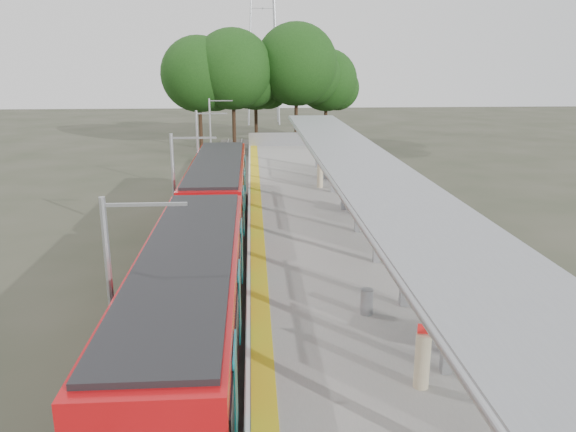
% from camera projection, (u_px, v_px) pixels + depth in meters
% --- Properties ---
extents(trackbed, '(3.00, 70.00, 0.24)m').
position_uv_depth(trackbed, '(217.00, 239.00, 27.30)').
color(trackbed, '#59544C').
rests_on(trackbed, ground).
extents(platform, '(6.00, 50.00, 1.00)m').
position_uv_depth(platform, '(309.00, 230.00, 27.48)').
color(platform, gray).
rests_on(platform, ground).
extents(tactile_strip, '(0.60, 50.00, 0.02)m').
position_uv_depth(tactile_strip, '(257.00, 221.00, 27.18)').
color(tactile_strip, gold).
rests_on(tactile_strip, platform).
extents(end_fence, '(6.00, 0.10, 1.20)m').
position_uv_depth(end_fence, '(282.00, 139.00, 51.17)').
color(end_fence, '#9EA0A5').
rests_on(end_fence, platform).
extents(train, '(2.74, 27.60, 3.62)m').
position_uv_depth(train, '(208.00, 230.00, 22.18)').
color(train, black).
rests_on(train, ground).
extents(canopy, '(3.27, 38.00, 3.66)m').
position_uv_depth(canopy, '(358.00, 170.00, 22.92)').
color(canopy, '#9EA0A5').
rests_on(canopy, platform).
extents(tree_cluster, '(20.13, 12.55, 12.30)m').
position_uv_depth(tree_cluster, '(261.00, 72.00, 56.68)').
color(tree_cluster, '#382316').
rests_on(tree_cluster, ground).
extents(catenary_masts, '(2.08, 48.16, 5.40)m').
position_uv_depth(catenary_masts, '(176.00, 188.00, 25.48)').
color(catenary_masts, '#9EA0A5').
rests_on(catenary_masts, ground).
extents(bench_near, '(1.10, 1.60, 1.06)m').
position_uv_depth(bench_near, '(443.00, 327.00, 15.19)').
color(bench_near, '#0F1C4E').
rests_on(bench_near, platform).
extents(bench_mid, '(0.97, 1.52, 1.00)m').
position_uv_depth(bench_mid, '(357.00, 202.00, 28.64)').
color(bench_mid, '#0F1C4E').
rests_on(bench_mid, platform).
extents(bench_far, '(0.91, 1.37, 0.90)m').
position_uv_depth(bench_far, '(335.00, 173.00, 36.23)').
color(bench_far, '#0F1C4E').
rests_on(bench_far, platform).
extents(info_pillar_near, '(0.37, 0.37, 1.63)m').
position_uv_depth(info_pillar_near, '(422.00, 360.00, 13.21)').
color(info_pillar_near, beige).
rests_on(info_pillar_near, platform).
extents(info_pillar_far, '(0.37, 0.37, 1.63)m').
position_uv_depth(info_pillar_far, '(320.00, 176.00, 34.29)').
color(info_pillar_far, beige).
rests_on(info_pillar_far, platform).
extents(litter_bin, '(0.48, 0.48, 0.80)m').
position_uv_depth(litter_bin, '(367.00, 302.00, 17.15)').
color(litter_bin, '#9EA0A5').
rests_on(litter_bin, platform).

